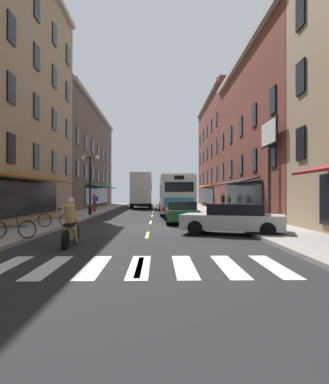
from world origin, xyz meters
TOP-DOWN VIEW (x-y plane):
  - ground_plane at (0.00, 0.00)m, footprint 34.80×80.00m
  - lane_centre_dashes at (0.00, -0.25)m, footprint 0.14×73.90m
  - crosswalk_near at (0.00, -10.00)m, footprint 7.10×2.80m
  - sidewalk_left at (-5.90, 0.00)m, footprint 3.00×80.00m
  - sidewalk_right at (5.90, 0.00)m, footprint 3.00×80.00m
  - billboard_sign at (7.05, 1.73)m, footprint 0.40×2.68m
  - transit_bus at (1.93, 11.78)m, footprint 2.69×12.04m
  - box_truck at (-1.56, 22.76)m, footprint 2.66×7.09m
  - sedan_near at (3.77, -3.50)m, footprint 4.71×3.08m
  - sedan_mid at (1.87, 2.42)m, footprint 1.93×4.64m
  - sedan_far at (-1.45, 31.21)m, footprint 1.98×4.62m
  - motorcycle_rider at (-2.52, -6.66)m, footprint 0.62×2.07m
  - bicycle_near at (-4.65, -1.18)m, footprint 1.71×0.48m
  - bicycle_mid at (-4.89, -5.71)m, footprint 1.71×0.48m
  - pedestrian_near at (-5.36, 13.36)m, footprint 0.52×0.38m
  - pedestrian_mid at (6.46, 10.59)m, footprint 0.36×0.36m
  - pedestrian_far at (6.52, 13.45)m, footprint 0.36×0.36m
  - street_lamp_twin at (-4.90, 8.81)m, footprint 1.42×0.32m

SIDE VIEW (x-z plane):
  - ground_plane at x=0.00m, z-range -0.10..0.00m
  - lane_centre_dashes at x=0.00m, z-range 0.00..0.01m
  - crosswalk_near at x=0.00m, z-range 0.00..0.01m
  - sidewalk_left at x=-5.90m, z-range 0.00..0.14m
  - sidewalk_right at x=5.90m, z-range 0.00..0.14m
  - bicycle_near at x=-4.65m, z-range 0.05..0.96m
  - bicycle_mid at x=-4.89m, z-range 0.05..0.96m
  - sedan_far at x=-1.45m, z-range 0.03..1.31m
  - sedan_mid at x=1.87m, z-range 0.02..1.36m
  - sedan_near at x=3.77m, z-range 0.02..1.36m
  - motorcycle_rider at x=-2.52m, z-range -0.12..1.54m
  - pedestrian_mid at x=6.46m, z-range 0.15..1.72m
  - pedestrian_far at x=6.52m, z-range 0.16..1.86m
  - pedestrian_near at x=-5.36m, z-range 0.19..1.91m
  - transit_bus at x=1.93m, z-range 0.08..3.37m
  - box_truck at x=-1.56m, z-range 0.00..4.21m
  - street_lamp_twin at x=-4.90m, z-range 0.41..5.05m
  - billboard_sign at x=7.05m, z-range 1.65..7.66m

